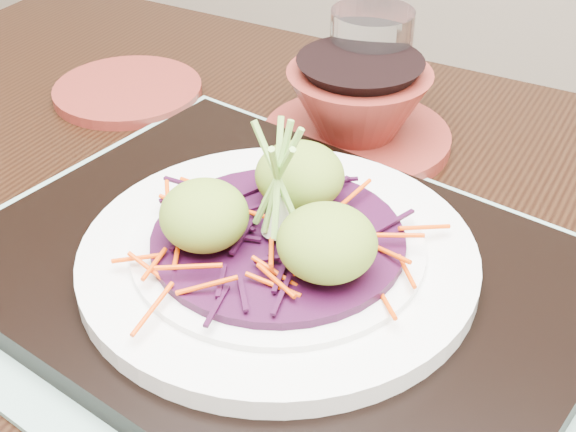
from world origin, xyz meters
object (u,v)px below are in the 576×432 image
(white_plate, at_px, (278,255))
(terracotta_side_plate, at_px, (128,91))
(dining_table, at_px, (316,380))
(terracotta_bowl_set, at_px, (358,112))
(water_glass, at_px, (370,67))
(serving_tray, at_px, (278,276))

(white_plate, xyz_separation_m, terracotta_side_plate, (-0.26, 0.24, -0.03))
(dining_table, bearing_deg, white_plate, -136.38)
(terracotta_side_plate, bearing_deg, dining_table, -37.78)
(terracotta_side_plate, distance_m, terracotta_bowl_set, 0.26)
(dining_table, bearing_deg, water_glass, 106.69)
(terracotta_side_plate, relative_size, terracotta_bowl_set, 0.74)
(terracotta_side_plate, bearing_deg, terracotta_bowl_set, -3.03)
(serving_tray, bearing_deg, dining_table, 51.81)
(white_plate, bearing_deg, terracotta_side_plate, 137.49)
(dining_table, height_order, white_plate, white_plate)
(dining_table, xyz_separation_m, serving_tray, (-0.03, -0.02, 0.12))
(terracotta_side_plate, relative_size, water_glass, 1.38)
(terracotta_bowl_set, bearing_deg, terracotta_side_plate, 176.97)
(white_plate, distance_m, terracotta_bowl_set, 0.23)
(dining_table, relative_size, serving_tray, 3.09)
(white_plate, distance_m, water_glass, 0.28)
(serving_tray, bearing_deg, water_glass, 109.25)
(terracotta_side_plate, height_order, water_glass, water_glass)
(serving_tray, xyz_separation_m, water_glass, (-0.01, 0.28, 0.04))
(water_glass, relative_size, terracotta_bowl_set, 0.54)
(white_plate, bearing_deg, serving_tray, 180.00)
(serving_tray, height_order, terracotta_side_plate, serving_tray)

